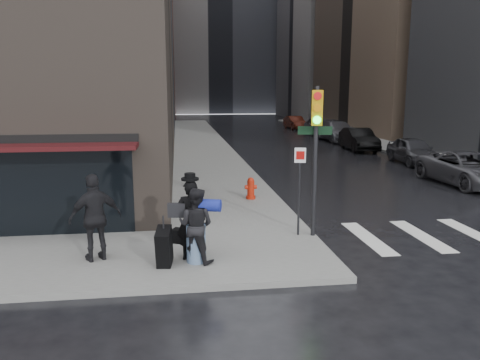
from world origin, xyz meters
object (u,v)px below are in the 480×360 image
object	(u,v)px
man_jeans	(196,225)
parked_car_2	(359,139)
fire_hydrant	(251,189)
parked_car_4	(317,126)
traffic_light	(314,141)
parked_car_5	(295,123)
man_greycoat	(95,218)
parked_car_0	(467,169)
man_overcoat	(185,224)
parked_car_1	(413,150)
parked_car_3	(337,131)

from	to	relation	value
man_jeans	parked_car_2	size ratio (longest dim) A/B	0.38
fire_hydrant	parked_car_2	xyz separation A→B (m)	(9.79, 14.20, 0.26)
parked_car_4	parked_car_2	bearing A→B (deg)	-90.40
traffic_light	parked_car_5	size ratio (longest dim) A/B	0.96
traffic_light	parked_car_4	bearing A→B (deg)	86.29
man_jeans	parked_car_2	bearing A→B (deg)	-94.36
man_greycoat	parked_car_0	world-z (taller)	man_greycoat
man_jeans	man_greycoat	bearing A→B (deg)	15.69
parked_car_2	traffic_light	bearing A→B (deg)	-111.27
man_jeans	man_overcoat	bearing A→B (deg)	-0.36
parked_car_0	parked_car_2	world-z (taller)	parked_car_2
parked_car_1	parked_car_0	bearing A→B (deg)	-92.13
man_jeans	fire_hydrant	size ratio (longest dim) A/B	2.21
man_jeans	parked_car_0	xyz separation A→B (m)	(12.18, 8.22, -0.31)
parked_car_2	parked_car_4	size ratio (longest dim) A/B	1.04
parked_car_0	parked_car_2	distance (m)	12.20
man_overcoat	parked_car_1	world-z (taller)	man_overcoat
fire_hydrant	traffic_light	bearing A→B (deg)	-78.45
man_overcoat	parked_car_4	xyz separation A→B (m)	(12.96, 32.50, -0.27)
man_jeans	fire_hydrant	distance (m)	6.64
parked_car_3	parked_car_1	bearing A→B (deg)	-91.38
man_greycoat	traffic_light	distance (m)	5.85
man_jeans	parked_car_3	xyz separation A→B (m)	(12.60, 26.52, -0.21)
man_greycoat	traffic_light	size ratio (longest dim) A/B	0.51
traffic_light	parked_car_5	world-z (taller)	traffic_light
traffic_light	parked_car_1	size ratio (longest dim) A/B	0.93
man_overcoat	man_greycoat	xyz separation A→B (m)	(-2.07, 0.31, 0.15)
man_jeans	parked_car_1	bearing A→B (deg)	-105.68
parked_car_4	parked_car_5	bearing A→B (deg)	97.98
man_overcoat	parked_car_5	xyz separation A→B (m)	(12.40, 38.60, -0.34)
parked_car_0	parked_car_1	xyz separation A→B (m)	(0.66, 6.10, 0.02)
man_overcoat	man_jeans	bearing A→B (deg)	160.35
parked_car_1	parked_car_5	bearing A→B (deg)	95.64
fire_hydrant	parked_car_0	bearing A→B (deg)	11.42
traffic_light	parked_car_2	xyz separation A→B (m)	(8.83, 18.89, -2.00)
fire_hydrant	parked_car_4	xyz separation A→B (m)	(10.46, 26.39, 0.25)
man_overcoat	parked_car_1	size ratio (longest dim) A/B	0.48
man_overcoat	parked_car_3	bearing A→B (deg)	-109.02
traffic_light	man_greycoat	bearing A→B (deg)	-155.39
man_jeans	traffic_light	distance (m)	3.97
parked_car_2	man_jeans	bearing A→B (deg)	-116.77
traffic_light	parked_car_3	xyz separation A→B (m)	(9.38, 24.98, -1.94)
fire_hydrant	parked_car_1	xyz separation A→B (m)	(10.57, 8.10, 0.24)
man_jeans	parked_car_4	distance (m)	35.01
parked_car_0	man_greycoat	bearing A→B (deg)	-153.81
traffic_light	parked_car_3	size ratio (longest dim) A/B	0.71
parked_car_0	parked_car_5	xyz separation A→B (m)	(-0.01, 30.49, -0.02)
traffic_light	parked_car_4	distance (m)	32.56
fire_hydrant	parked_car_4	size ratio (longest dim) A/B	0.18
parked_car_0	fire_hydrant	bearing A→B (deg)	-170.69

